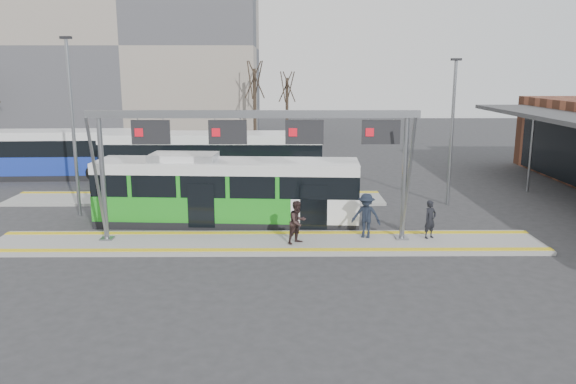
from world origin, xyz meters
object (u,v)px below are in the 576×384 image
(passenger_a, at_px, (430,219))
(passenger_b, at_px, (298,222))
(hero_bus, at_px, (227,192))
(passenger_c, at_px, (366,216))
(gantry, at_px, (257,137))

(passenger_a, relative_size, passenger_b, 0.91)
(hero_bus, height_order, passenger_c, hero_bus)
(hero_bus, distance_m, passenger_c, 6.53)
(gantry, distance_m, passenger_a, 7.76)
(gantry, bearing_deg, passenger_b, -18.65)
(gantry, xyz_separation_m, passenger_b, (1.58, -0.53, -3.29))
(hero_bus, bearing_deg, passenger_c, -20.85)
(hero_bus, distance_m, passenger_a, 8.99)
(gantry, distance_m, passenger_b, 3.69)
(passenger_b, height_order, passenger_c, passenger_c)
(passenger_a, height_order, passenger_b, passenger_b)
(gantry, bearing_deg, passenger_a, 0.98)
(hero_bus, bearing_deg, gantry, -58.72)
(gantry, relative_size, passenger_a, 8.28)
(passenger_a, distance_m, passenger_b, 5.45)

